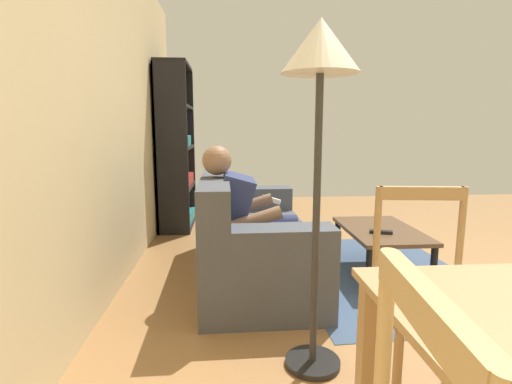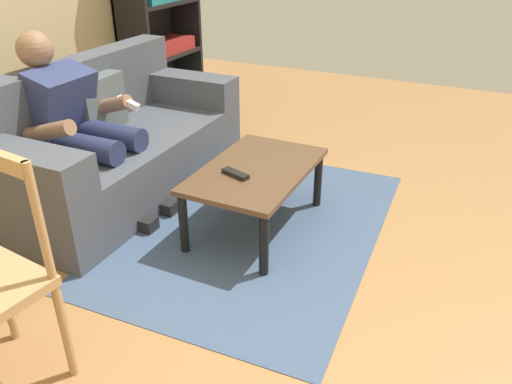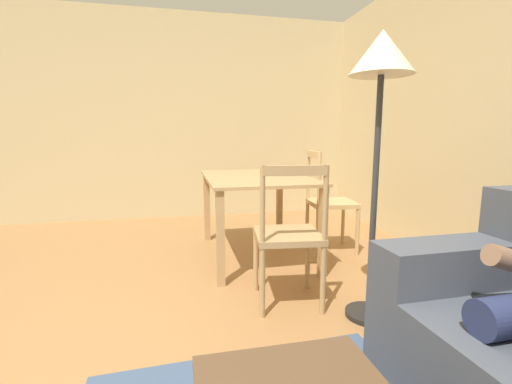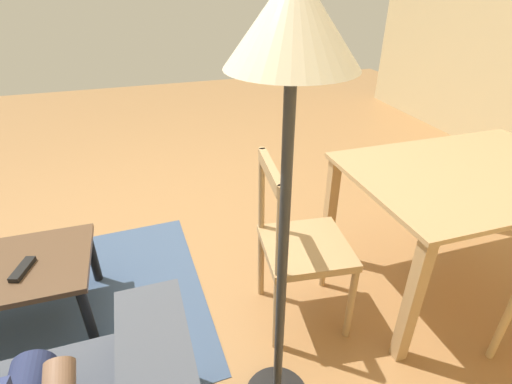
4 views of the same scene
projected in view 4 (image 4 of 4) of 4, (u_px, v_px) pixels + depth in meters
name	position (u px, v px, depth m)	size (l,w,h in m)	color
ground_plane	(165.00, 238.00, 2.75)	(8.95, 8.95, 0.00)	#9E7042
tv_remote	(23.00, 269.00, 1.87)	(0.05, 0.17, 0.02)	black
dining_table	(469.00, 189.00, 2.08)	(1.31, 0.90, 0.75)	tan
dining_chair_facing_couch	(300.00, 247.00, 1.91)	(0.47, 0.47, 0.94)	tan
area_rug	(18.00, 323.00, 2.08)	(2.00, 1.40, 0.01)	#3D5170
floor_lamp	(291.00, 79.00, 1.01)	(0.36, 0.36, 1.68)	black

